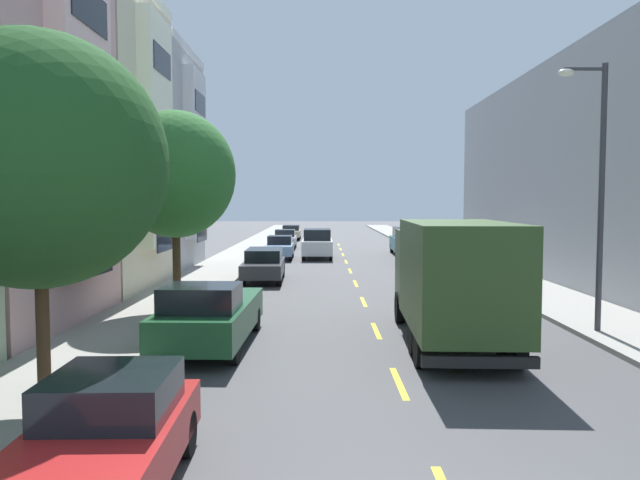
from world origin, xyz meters
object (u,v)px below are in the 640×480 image
Objects in this scene: parked_hatchback_sky at (280,247)px; parked_sedan_champagne at (292,232)px; parked_hatchback_red at (104,440)px; parked_wagon_charcoal at (264,264)px; street_tree_nearest at (39,161)px; parked_hatchback_silver at (285,239)px; parked_sedan_black at (418,251)px; parked_pickup_forest at (210,315)px; moving_white_sedan at (318,243)px; street_tree_second at (176,175)px; parked_suv_teal at (407,241)px; delivery_box_truck at (453,274)px; street_lamp at (597,179)px; parked_hatchback_navy at (463,272)px.

parked_sedan_champagne is at bearing 90.59° from parked_hatchback_sky.
parked_hatchback_red is at bearing -90.12° from parked_hatchback_sky.
parked_wagon_charcoal is 30.75m from parked_sedan_champagne.
street_tree_nearest is 1.61× the size of parked_hatchback_sky.
parked_wagon_charcoal and parked_hatchback_silver have the same top height.
parked_hatchback_red reaches higher than parked_sedan_black.
parked_pickup_forest is 32.41m from parked_hatchback_silver.
parked_wagon_charcoal is 11.64m from moving_white_sedan.
street_tree_second is 1.64× the size of parked_hatchback_sky.
parked_hatchback_red is 40.26m from parked_hatchback_silver.
parked_suv_teal is 18.99m from parked_sedan_champagne.
delivery_box_truck is (8.19, -4.48, -2.77)m from street_tree_second.
street_tree_nearest is 1.43× the size of parked_sedan_champagne.
parked_sedan_champagne is 1.12× the size of parked_hatchback_red.
parked_wagon_charcoal is 19.51m from parked_hatchback_silver.
street_tree_second is 13.33m from parked_hatchback_red.
parked_hatchback_red and parked_hatchback_sky have the same top height.
street_lamp reaches higher than parked_hatchback_red.
moving_white_sedan is (-6.27, -2.61, 0.00)m from parked_suv_teal.
street_lamp is at bearing -48.52° from parked_wagon_charcoal.
parked_pickup_forest is at bearing -177.68° from delivery_box_truck.
street_tree_nearest is 6.39m from parked_pickup_forest.
street_lamp is 11.05m from parked_pickup_forest.
delivery_box_truck is 1.59× the size of parked_sedan_champagne.
moving_white_sedan reaches higher than parked_hatchback_red.
street_tree_second reaches higher than parked_hatchback_sky.
parked_hatchback_sky is (0.20, -19.93, 0.01)m from parked_sedan_champagne.
parked_wagon_charcoal is 1.18× the size of parked_hatchback_sky.
street_tree_nearest is 13.85m from street_lamp.
parked_hatchback_silver is at bearing 89.96° from parked_pickup_forest.
street_tree_second is at bearing 90.00° from street_tree_nearest.
parked_sedan_black is 29.75m from parked_hatchback_red.
parked_pickup_forest is 1.13× the size of parked_wagon_charcoal.
parked_wagon_charcoal is at bearing 89.23° from parked_pickup_forest.
street_lamp is 32.95m from parked_hatchback_silver.
parked_hatchback_red is 1.01× the size of parked_hatchback_silver.
parked_sedan_black is at bearing -19.95° from parked_hatchback_sky.
street_lamp is 1.83× the size of parked_hatchback_silver.
moving_white_sedan is at bearing -157.39° from parked_suv_teal.
parked_sedan_champagne is 51.50m from parked_hatchback_red.
street_tree_nearest is 1.59× the size of parked_hatchback_red.
parked_hatchback_navy and parked_hatchback_sky have the same top height.
street_tree_second is 1.36× the size of parked_suv_teal.
parked_sedan_black is at bearing 67.41° from street_tree_nearest.
parked_suv_teal is 6.25m from parked_sedan_black.
parked_hatchback_silver is (-6.20, 32.15, -1.09)m from delivery_box_truck.
parked_hatchback_silver is at bearing 91.06° from parked_hatchback_sky.
parked_sedan_champagne is at bearing 90.37° from parked_wagon_charcoal.
delivery_box_truck is 1.78× the size of parked_hatchback_red.
delivery_box_truck is at bearing 2.32° from parked_pickup_forest.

